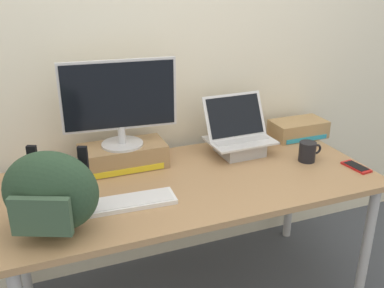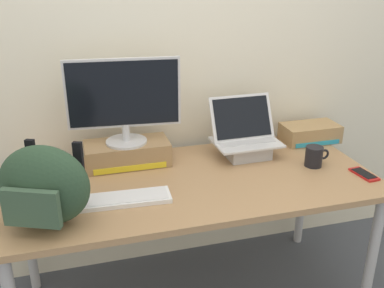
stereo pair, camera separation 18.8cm
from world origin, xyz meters
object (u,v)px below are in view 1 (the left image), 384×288
at_px(external_keyboard, 125,203).
at_px(coffee_mug, 308,152).
at_px(desktop_monitor, 120,102).
at_px(messenger_backpack, 51,193).
at_px(plush_toy, 38,176).
at_px(toner_box_cyan, 298,129).
at_px(open_laptop, 239,141).
at_px(cell_phone, 356,167).
at_px(toner_box_yellow, 123,156).

xyz_separation_m(external_keyboard, coffee_mug, (0.99, 0.10, 0.04)).
bearing_deg(desktop_monitor, messenger_backpack, -123.54).
distance_m(plush_toy, toner_box_cyan, 1.48).
bearing_deg(plush_toy, open_laptop, 0.89).
xyz_separation_m(desktop_monitor, cell_phone, (1.09, -0.44, -0.34)).
relative_size(external_keyboard, cell_phone, 2.83).
bearing_deg(plush_toy, desktop_monitor, 9.69).
bearing_deg(messenger_backpack, toner_box_yellow, 74.73).
xyz_separation_m(desktop_monitor, open_laptop, (0.62, -0.05, -0.27)).
bearing_deg(toner_box_yellow, coffee_mug, -17.22).
relative_size(open_laptop, cell_phone, 2.25).
bearing_deg(coffee_mug, messenger_backpack, -171.62).
xyz_separation_m(open_laptop, cell_phone, (0.46, -0.39, -0.06)).
relative_size(desktop_monitor, external_keyboard, 1.25).
relative_size(messenger_backpack, coffee_mug, 3.19).
relative_size(toner_box_yellow, desktop_monitor, 0.77).
xyz_separation_m(toner_box_yellow, coffee_mug, (0.90, -0.28, -0.01)).
bearing_deg(desktop_monitor, plush_toy, -164.97).
xyz_separation_m(external_keyboard, plush_toy, (-0.33, 0.31, 0.05)).
xyz_separation_m(toner_box_yellow, external_keyboard, (-0.09, -0.38, -0.05)).
bearing_deg(cell_phone, messenger_backpack, 175.30).
xyz_separation_m(cell_phone, plush_toy, (-1.50, 0.37, 0.05)).
distance_m(desktop_monitor, coffee_mug, 0.99).
height_order(toner_box_yellow, messenger_backpack, messenger_backpack).
relative_size(cell_phone, toner_box_cyan, 0.49).
height_order(open_laptop, coffee_mug, open_laptop).
relative_size(messenger_backpack, toner_box_cyan, 1.29).
bearing_deg(coffee_mug, cell_phone, -42.22).
height_order(toner_box_yellow, open_laptop, open_laptop).
height_order(open_laptop, plush_toy, open_laptop).
height_order(external_keyboard, coffee_mug, coffee_mug).
bearing_deg(toner_box_cyan, open_laptop, -168.82).
distance_m(desktop_monitor, messenger_backpack, 0.63).
xyz_separation_m(desktop_monitor, external_keyboard, (-0.09, -0.38, -0.33)).
bearing_deg(plush_toy, toner_box_cyan, 3.98).
bearing_deg(cell_phone, open_laptop, 134.35).
xyz_separation_m(external_keyboard, messenger_backpack, (-0.29, -0.09, 0.15)).
distance_m(toner_box_yellow, open_laptop, 0.62).
relative_size(toner_box_yellow, toner_box_cyan, 1.32).
height_order(cell_phone, toner_box_cyan, toner_box_cyan).
height_order(toner_box_yellow, toner_box_cyan, toner_box_yellow).
height_order(plush_toy, toner_box_cyan, plush_toy).
distance_m(desktop_monitor, open_laptop, 0.68).
height_order(desktop_monitor, messenger_backpack, desktop_monitor).
bearing_deg(desktop_monitor, toner_box_yellow, 87.99).
distance_m(open_laptop, plush_toy, 1.04).
xyz_separation_m(coffee_mug, cell_phone, (0.18, -0.16, -0.05)).
bearing_deg(messenger_backpack, cell_phone, 24.53).
bearing_deg(toner_box_cyan, messenger_backpack, -160.80).
bearing_deg(toner_box_yellow, desktop_monitor, -97.35).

